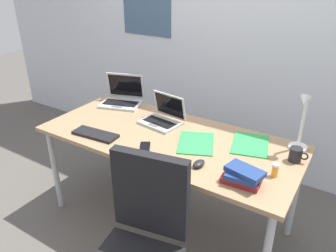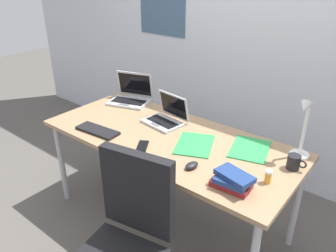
% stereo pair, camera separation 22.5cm
% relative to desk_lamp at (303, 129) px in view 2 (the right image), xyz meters
% --- Properties ---
extents(ground_plane, '(12.00, 12.00, 0.00)m').
position_rel_desk_lamp_xyz_m(ground_plane, '(-0.80, -0.28, -0.94)').
color(ground_plane, '#56514C').
extents(wall_back, '(6.00, 0.13, 2.60)m').
position_rel_desk_lamp_xyz_m(wall_back, '(-0.80, 0.82, 0.36)').
color(wall_back, silver).
rests_on(wall_back, ground_plane).
extents(desk, '(1.80, 0.80, 0.74)m').
position_rel_desk_lamp_xyz_m(desk, '(-0.80, -0.28, -0.25)').
color(desk, '#9E7A56').
rests_on(desk, ground_plane).
extents(desk_lamp, '(0.12, 0.18, 0.40)m').
position_rel_desk_lamp_xyz_m(desk_lamp, '(0.00, 0.00, 0.00)').
color(desk_lamp, white).
rests_on(desk_lamp, desk).
extents(laptop_by_keyboard, '(0.39, 0.35, 0.24)m').
position_rel_desk_lamp_xyz_m(laptop_by_keyboard, '(-1.45, 0.02, -0.15)').
color(laptop_by_keyboard, '#B7BABC').
rests_on(laptop_by_keyboard, desk).
extents(laptop_front_left, '(0.32, 0.28, 0.21)m').
position_rel_desk_lamp_xyz_m(laptop_front_left, '(-0.95, -0.12, -0.15)').
color(laptop_front_left, '#B7BABC').
rests_on(laptop_front_left, desk).
extents(external_keyboard, '(0.34, 0.15, 0.02)m').
position_rel_desk_lamp_xyz_m(external_keyboard, '(-1.24, -0.53, -0.19)').
color(external_keyboard, black).
rests_on(external_keyboard, desk).
extents(computer_mouse, '(0.07, 0.10, 0.03)m').
position_rel_desk_lamp_xyz_m(computer_mouse, '(-0.45, -0.50, -0.18)').
color(computer_mouse, black).
rests_on(computer_mouse, desk).
extents(cell_phone, '(0.13, 0.15, 0.01)m').
position_rel_desk_lamp_xyz_m(cell_phone, '(-0.84, -0.49, -0.19)').
color(cell_phone, black).
rests_on(cell_phone, desk).
extents(pill_bottle, '(0.04, 0.04, 0.08)m').
position_rel_desk_lamp_xyz_m(pill_bottle, '(-0.04, -0.36, -0.16)').
color(pill_bottle, gold).
rests_on(pill_bottle, desk).
extents(book_stack, '(0.23, 0.15, 0.09)m').
position_rel_desk_lamp_xyz_m(book_stack, '(-0.17, -0.52, -0.15)').
color(book_stack, maroon).
rests_on(book_stack, desk).
extents(paper_folder_near_mouse, '(0.30, 0.36, 0.01)m').
position_rel_desk_lamp_xyz_m(paper_folder_near_mouse, '(-0.28, -0.09, -0.19)').
color(paper_folder_near_mouse, green).
rests_on(paper_folder_near_mouse, desk).
extents(paper_folder_mid_desk, '(0.34, 0.38, 0.01)m').
position_rel_desk_lamp_xyz_m(paper_folder_mid_desk, '(-0.59, -0.26, -0.19)').
color(paper_folder_mid_desk, green).
rests_on(paper_folder_mid_desk, desk).
extents(coffee_mug, '(0.11, 0.08, 0.09)m').
position_rel_desk_lamp_xyz_m(coffee_mug, '(0.02, -0.13, -0.15)').
color(coffee_mug, black).
rests_on(coffee_mug, desk).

